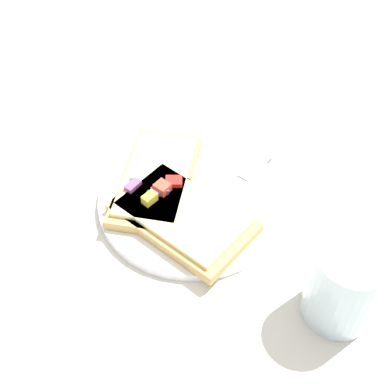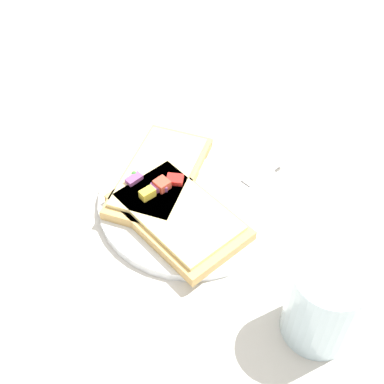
# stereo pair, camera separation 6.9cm
# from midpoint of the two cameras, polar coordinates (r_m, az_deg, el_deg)

# --- Properties ---
(ground_plane) EXTENTS (4.00, 4.00, 0.00)m
(ground_plane) POSITION_cam_midpoint_polar(r_m,az_deg,el_deg) (0.71, 2.79, -1.36)
(ground_plane) COLOR beige
(plate) EXTENTS (0.25, 0.25, 0.01)m
(plate) POSITION_cam_midpoint_polar(r_m,az_deg,el_deg) (0.70, 2.81, -1.03)
(plate) COLOR white
(plate) RESTS_ON ground
(fork) EXTENTS (0.10, 0.20, 0.01)m
(fork) POSITION_cam_midpoint_polar(r_m,az_deg,el_deg) (0.72, 1.99, 1.50)
(fork) COLOR #B7B7BC
(fork) RESTS_ON plate
(knife) EXTENTS (0.09, 0.19, 0.01)m
(knife) POSITION_cam_midpoint_polar(r_m,az_deg,el_deg) (0.71, 8.02, 0.26)
(knife) COLOR #B7B7BC
(knife) RESTS_ON plate
(pizza_slice_main) EXTENTS (0.20, 0.17, 0.03)m
(pizza_slice_main) POSITION_cam_midpoint_polar(r_m,az_deg,el_deg) (0.66, 1.14, -2.49)
(pizza_slice_main) COLOR tan
(pizza_slice_main) RESTS_ON plate
(pizza_slice_corner) EXTENTS (0.11, 0.18, 0.03)m
(pizza_slice_corner) POSITION_cam_midpoint_polar(r_m,az_deg,el_deg) (0.71, -0.70, 1.64)
(pizza_slice_corner) COLOR tan
(pizza_slice_corner) RESTS_ON plate
(crumb_scatter) EXTENTS (0.13, 0.09, 0.01)m
(crumb_scatter) POSITION_cam_midpoint_polar(r_m,az_deg,el_deg) (0.70, 0.96, -0.28)
(crumb_scatter) COLOR tan
(crumb_scatter) RESTS_ON plate
(drinking_glass) EXTENTS (0.08, 0.08, 0.10)m
(drinking_glass) POSITION_cam_midpoint_polar(r_m,az_deg,el_deg) (0.58, 17.31, -11.46)
(drinking_glass) COLOR silver
(drinking_glass) RESTS_ON ground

